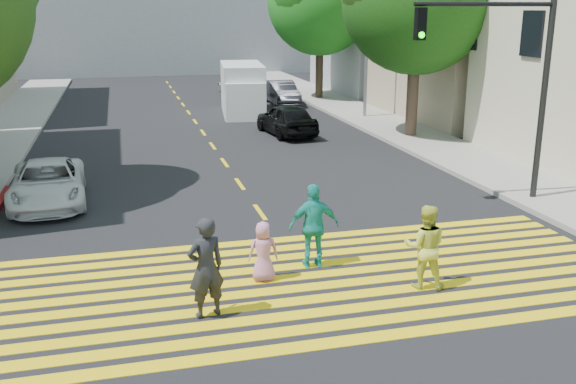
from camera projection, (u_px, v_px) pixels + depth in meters
name	position (u px, v px, depth m)	size (l,w,h in m)	color
ground	(329.00, 309.00, 11.73)	(120.00, 120.00, 0.00)	black
sidewalk_left	(11.00, 124.00, 30.12)	(3.00, 40.00, 0.15)	gray
sidewalk_right	(408.00, 134.00, 27.73)	(3.00, 60.00, 0.15)	gray
crosswalk	(310.00, 281.00, 12.92)	(13.40, 5.30, 0.01)	yellow
lane_line	(192.00, 117.00, 32.67)	(0.12, 34.40, 0.01)	yellow
building_right_tan	(500.00, 15.00, 31.67)	(10.00, 10.00, 10.00)	tan
building_right_grey	(406.00, 14.00, 41.91)	(10.00, 10.00, 10.00)	gray
backdrop_block	(155.00, 0.00, 54.75)	(30.00, 8.00, 12.00)	gray
pedestrian_man	(206.00, 268.00, 11.23)	(0.67, 0.44, 1.85)	#232428
pedestrian_woman	(425.00, 247.00, 12.45)	(0.82, 0.64, 1.69)	#CED446
pedestrian_child	(263.00, 252.00, 12.81)	(0.60, 0.39, 1.24)	#CB7CA5
pedestrian_extra	(314.00, 226.00, 13.44)	(1.06, 0.44, 1.82)	teal
white_sedan	(48.00, 183.00, 17.93)	(1.97, 4.28, 1.19)	silver
dark_car_near	(286.00, 119.00, 27.78)	(1.64, 4.07, 1.39)	black
silver_car	(235.00, 85.00, 41.28)	(1.69, 4.16, 1.21)	#B7B7B7
dark_car_parked	(282.00, 93.00, 36.76)	(1.41, 4.05, 1.34)	black
white_van	(243.00, 91.00, 33.26)	(2.67, 5.65, 2.57)	silver
traffic_signal	(510.00, 69.00, 17.07)	(3.95, 0.49, 5.79)	black
street_lamp	(365.00, 11.00, 30.50)	(2.05, 0.57, 9.08)	gray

